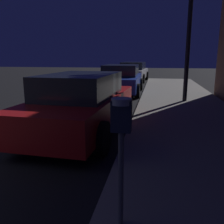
# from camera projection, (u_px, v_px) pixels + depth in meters

# --- Properties ---
(parking_meter) EXTENTS (0.19, 0.19, 1.30)m
(parking_meter) POSITION_uv_depth(u_px,v_px,m) (121.00, 131.00, 2.33)
(parking_meter) COLOR #59595B
(parking_meter) RESTS_ON sidewalk
(car_red) EXTENTS (2.15, 4.65, 1.43)m
(car_red) POSITION_uv_depth(u_px,v_px,m) (82.00, 103.00, 6.03)
(car_red) COLOR maroon
(car_red) RESTS_ON ground
(car_blue) EXTENTS (2.11, 4.40, 1.43)m
(car_blue) POSITION_uv_depth(u_px,v_px,m) (121.00, 79.00, 12.40)
(car_blue) COLOR navy
(car_blue) RESTS_ON ground
(car_silver) EXTENTS (2.25, 4.67, 1.43)m
(car_silver) POSITION_uv_depth(u_px,v_px,m) (133.00, 72.00, 18.68)
(car_silver) COLOR #B7B7BF
(car_silver) RESTS_ON ground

